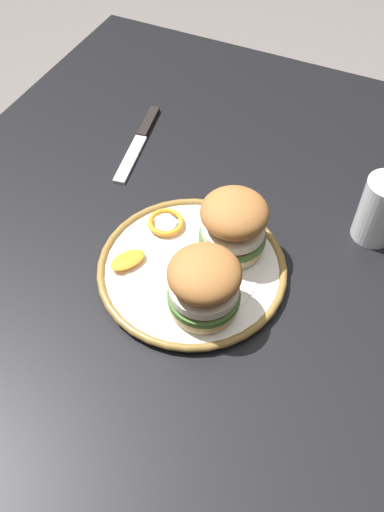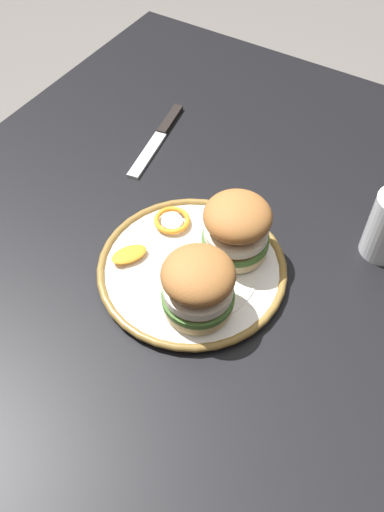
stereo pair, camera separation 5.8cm
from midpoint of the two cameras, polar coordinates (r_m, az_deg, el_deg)
ground_plane at (r=1.53m, az=2.19°, el=-16.45°), size 8.00×8.00×0.00m
dining_table at (r=0.96m, az=3.32°, el=-1.87°), size 1.11×1.00×0.74m
dinner_plate at (r=0.83m, az=1.99°, el=-1.41°), size 0.29×0.29×0.02m
sandwich_half_left at (r=0.81m, az=6.75°, el=2.95°), size 0.11×0.11×0.10m
sandwich_half_right at (r=0.74m, az=2.88°, el=-3.15°), size 0.11×0.11×0.10m
orange_peel_curled at (r=0.88m, az=-0.24°, el=3.69°), size 0.08×0.08×0.01m
orange_peel_strip_long at (r=0.83m, az=-4.68°, el=0.09°), size 0.07×0.06×0.01m
table_knife at (r=1.06m, az=-1.77°, el=12.53°), size 0.22×0.06×0.01m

